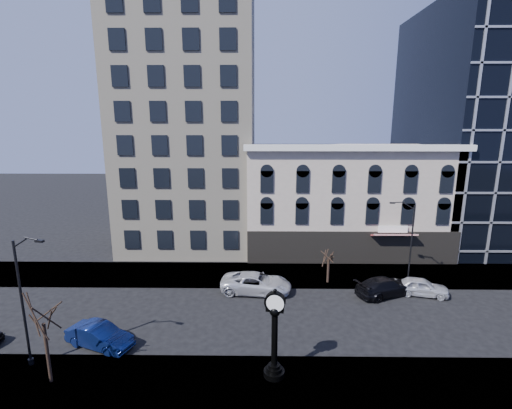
{
  "coord_description": "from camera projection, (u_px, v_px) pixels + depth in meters",
  "views": [
    {
      "loc": [
        2.37,
        -25.92,
        14.71
      ],
      "look_at": [
        2.0,
        4.0,
        8.0
      ],
      "focal_mm": 26.0,
      "sensor_mm": 36.0,
      "label": 1
    }
  ],
  "objects": [
    {
      "name": "cream_tower",
      "position": [
        188.0,
        81.0,
        42.81
      ],
      "size": [
        15.9,
        15.4,
        42.5
      ],
      "color": "beige",
      "rests_on": "ground"
    },
    {
      "name": "ground",
      "position": [
        229.0,
        317.0,
        28.54
      ],
      "size": [
        160.0,
        160.0,
        0.0
      ],
      "primitive_type": "plane",
      "color": "black",
      "rests_on": "ground"
    },
    {
      "name": "street_lamp_far",
      "position": [
        407.0,
        221.0,
        32.98
      ],
      "size": [
        2.02,
        0.57,
        7.84
      ],
      "rotation": [
        0.0,
        0.0,
        2.97
      ],
      "color": "black",
      "rests_on": "sidewalk_far"
    },
    {
      "name": "bare_tree_far",
      "position": [
        329.0,
        253.0,
        33.86
      ],
      "size": [
        2.19,
        2.19,
        3.75
      ],
      "color": "#2F2117",
      "rests_on": "sidewalk_far"
    },
    {
      "name": "street_clock",
      "position": [
        275.0,
        337.0,
        21.24
      ],
      "size": [
        1.25,
        1.25,
        5.51
      ],
      "rotation": [
        0.0,
        0.0,
        -0.21
      ],
      "color": "black",
      "rests_on": "sidewalk_near"
    },
    {
      "name": "sidewalk_near",
      "position": [
        218.0,
        390.0,
        20.72
      ],
      "size": [
        160.0,
        6.0,
        0.12
      ],
      "primitive_type": "cube",
      "color": "gray",
      "rests_on": "ground"
    },
    {
      "name": "victorian_row",
      "position": [
        344.0,
        199.0,
        42.59
      ],
      "size": [
        22.6,
        11.19,
        12.5
      ],
      "color": "#C0AF9E",
      "rests_on": "ground"
    },
    {
      "name": "car_far_c",
      "position": [
        421.0,
        287.0,
        32.04
      ],
      "size": [
        4.73,
        2.75,
        1.51
      ],
      "primitive_type": "imported",
      "rotation": [
        0.0,
        0.0,
        1.34
      ],
      "color": "silver",
      "rests_on": "ground"
    },
    {
      "name": "car_far_a",
      "position": [
        256.0,
        283.0,
        32.5
      ],
      "size": [
        6.45,
        3.54,
        1.71
      ],
      "primitive_type": "imported",
      "rotation": [
        0.0,
        0.0,
        1.45
      ],
      "color": "silver",
      "rests_on": "ground"
    },
    {
      "name": "sidewalk_far",
      "position": [
        236.0,
        274.0,
        36.33
      ],
      "size": [
        160.0,
        6.0,
        0.12
      ],
      "primitive_type": "cube",
      "color": "gray",
      "rests_on": "ground"
    },
    {
      "name": "car_far_b",
      "position": [
        386.0,
        286.0,
        31.99
      ],
      "size": [
        5.93,
        4.2,
        1.6
      ],
      "primitive_type": "imported",
      "rotation": [
        0.0,
        0.0,
        1.97
      ],
      "color": "black",
      "rests_on": "ground"
    },
    {
      "name": "bare_tree_near",
      "position": [
        42.0,
        310.0,
        20.33
      ],
      "size": [
        3.44,
        3.44,
        5.9
      ],
      "color": "#2F2117",
      "rests_on": "sidewalk_near"
    },
    {
      "name": "street_lamp_near",
      "position": [
        25.0,
        268.0,
        21.24
      ],
      "size": [
        2.14,
        0.79,
        8.45
      ],
      "rotation": [
        0.0,
        0.0,
        -0.26
      ],
      "color": "black",
      "rests_on": "sidewalk_near"
    },
    {
      "name": "car_near_b",
      "position": [
        100.0,
        336.0,
        24.65
      ],
      "size": [
        4.94,
        3.21,
        1.54
      ],
      "primitive_type": "imported",
      "rotation": [
        0.0,
        0.0,
        1.2
      ],
      "color": "#0C194C",
      "rests_on": "ground"
    },
    {
      "name": "glass_office",
      "position": [
        502.0,
        128.0,
        45.49
      ],
      "size": [
        20.0,
        20.15,
        28.0
      ],
      "color": "black",
      "rests_on": "ground"
    }
  ]
}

